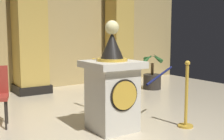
{
  "coord_description": "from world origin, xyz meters",
  "views": [
    {
      "loc": [
        -2.2,
        -3.2,
        1.49
      ],
      "look_at": [
        0.15,
        0.43,
        0.93
      ],
      "focal_mm": 46.53,
      "sensor_mm": 36.0,
      "label": 1
    }
  ],
  "objects_px": {
    "pedestal_clock": "(112,88)",
    "stanchion_near": "(186,104)",
    "potted_palm_right": "(152,78)",
    "stanchion_far": "(94,92)"
  },
  "relations": [
    {
      "from": "stanchion_near",
      "to": "potted_palm_right",
      "type": "distance_m",
      "value": 3.13
    },
    {
      "from": "potted_palm_right",
      "to": "stanchion_far",
      "type": "bearing_deg",
      "value": -157.22
    },
    {
      "from": "stanchion_far",
      "to": "potted_palm_right",
      "type": "height_order",
      "value": "stanchion_far"
    },
    {
      "from": "pedestal_clock",
      "to": "stanchion_far",
      "type": "bearing_deg",
      "value": 73.8
    },
    {
      "from": "pedestal_clock",
      "to": "stanchion_near",
      "type": "distance_m",
      "value": 1.21
    },
    {
      "from": "pedestal_clock",
      "to": "potted_palm_right",
      "type": "bearing_deg",
      "value": 38.95
    },
    {
      "from": "stanchion_near",
      "to": "stanchion_far",
      "type": "distance_m",
      "value": 1.84
    },
    {
      "from": "pedestal_clock",
      "to": "stanchion_near",
      "type": "relative_size",
      "value": 1.57
    },
    {
      "from": "pedestal_clock",
      "to": "potted_palm_right",
      "type": "xyz_separation_m",
      "value": [
        2.67,
        2.16,
        -0.36
      ]
    },
    {
      "from": "pedestal_clock",
      "to": "stanchion_far",
      "type": "xyz_separation_m",
      "value": [
        0.34,
        1.18,
        -0.3
      ]
    }
  ]
}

